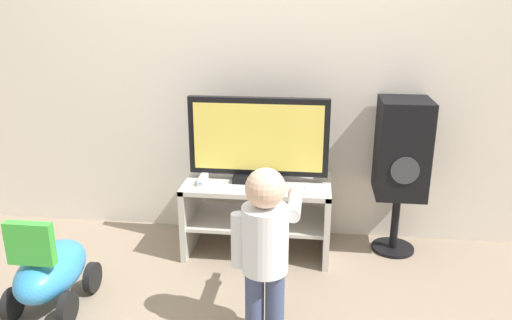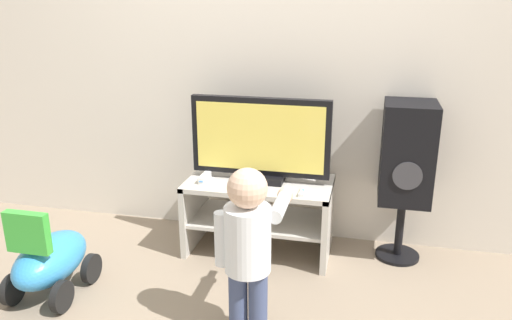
% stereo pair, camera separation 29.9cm
% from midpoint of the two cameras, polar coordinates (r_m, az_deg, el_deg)
% --- Properties ---
extents(ground_plane, '(16.00, 16.00, 0.00)m').
position_cam_midpoint_polar(ground_plane, '(3.13, 2.19, -12.22)').
color(ground_plane, gray).
extents(wall_back, '(10.00, 0.06, 2.60)m').
position_cam_midpoint_polar(wall_back, '(3.26, 4.39, 13.17)').
color(wall_back, silver).
rests_on(wall_back, ground_plane).
extents(tv_stand, '(0.91, 0.48, 0.48)m').
position_cam_midpoint_polar(tv_stand, '(3.20, 3.08, -5.27)').
color(tv_stand, beige).
rests_on(tv_stand, ground_plane).
extents(television, '(0.87, 0.20, 0.53)m').
position_cam_midpoint_polar(television, '(3.07, 3.28, 2.18)').
color(television, black).
rests_on(television, tv_stand).
extents(game_console, '(0.04, 0.16, 0.04)m').
position_cam_midpoint_polar(game_console, '(3.14, -3.16, -2.05)').
color(game_console, white).
rests_on(game_console, tv_stand).
extents(remote_primary, '(0.04, 0.13, 0.03)m').
position_cam_midpoint_polar(remote_primary, '(2.96, 8.31, -3.68)').
color(remote_primary, white).
rests_on(remote_primary, tv_stand).
extents(child, '(0.33, 0.48, 0.86)m').
position_cam_midpoint_polar(child, '(2.34, 2.86, -9.15)').
color(child, '#3F4C72').
rests_on(child, ground_plane).
extents(speaker_tower, '(0.30, 0.34, 1.00)m').
position_cam_midpoint_polar(speaker_tower, '(3.15, 19.50, 0.38)').
color(speaker_tower, black).
rests_on(speaker_tower, ground_plane).
extents(ride_on_toy, '(0.34, 0.53, 0.55)m').
position_cam_midpoint_polar(ride_on_toy, '(2.95, -19.83, -10.75)').
color(ride_on_toy, '#338CD1').
rests_on(ride_on_toy, ground_plane).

